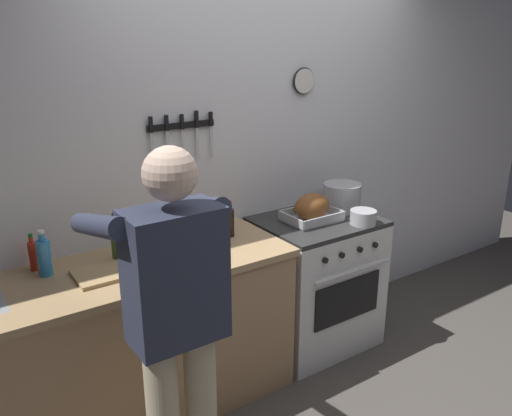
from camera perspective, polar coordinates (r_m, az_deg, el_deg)
wall_back at (r=3.44m, az=0.27°, el=6.03°), size 6.00×0.13×2.60m
counter_block at (r=2.96m, az=-15.83°, el=-14.63°), size 2.03×0.65×0.90m
stove at (r=3.58m, az=6.50°, el=-8.03°), size 0.76×0.67×0.90m
person_cook at (r=2.19m, az=-8.84°, el=-11.59°), size 0.51×0.63×1.66m
roasting_pan at (r=3.35m, az=6.15°, el=-0.07°), size 0.35×0.26×0.18m
stock_pot at (r=3.59m, az=9.40°, el=1.23°), size 0.26×0.26×0.18m
saucepan at (r=3.35m, az=11.67°, el=-0.99°), size 0.17×0.17×0.09m
cutting_board at (r=2.73m, az=-15.56°, el=-6.73°), size 0.36×0.24×0.02m
bottle_olive_oil at (r=2.83m, az=-14.99°, el=-3.55°), size 0.06×0.06×0.27m
bottle_soy_sauce at (r=3.08m, az=-2.96°, el=-1.51°), size 0.06×0.06×0.22m
bottle_hot_sauce at (r=2.87m, az=-23.25°, el=-4.78°), size 0.04×0.04×0.20m
bottle_dish_soap at (r=2.78m, az=-22.21°, el=-4.98°), size 0.07×0.07×0.24m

